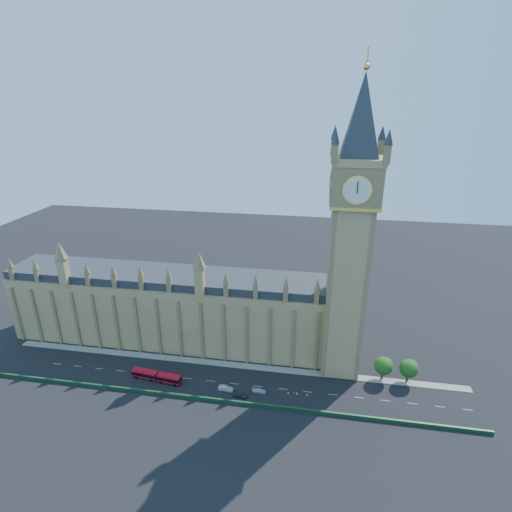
% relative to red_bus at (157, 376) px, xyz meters
% --- Properties ---
extents(ground, '(400.00, 400.00, 0.00)m').
position_rel_red_bus_xyz_m(ground, '(21.78, 2.43, -1.53)').
color(ground, black).
rests_on(ground, ground).
extents(palace_westminster, '(120.00, 20.00, 28.00)m').
position_rel_red_bus_xyz_m(palace_westminster, '(-3.22, 24.43, 12.33)').
color(palace_westminster, '#A58650').
rests_on(palace_westminster, ground).
extents(elizabeth_tower, '(20.59, 20.59, 105.00)m').
position_rel_red_bus_xyz_m(elizabeth_tower, '(59.78, 16.43, 53.02)').
color(elizabeth_tower, '#A58650').
rests_on(elizabeth_tower, ground).
extents(bridge_parapet, '(160.00, 0.60, 1.20)m').
position_rel_red_bus_xyz_m(bridge_parapet, '(21.78, -6.57, -0.93)').
color(bridge_parapet, '#1E4C2D').
rests_on(bridge_parapet, ground).
extents(kerb_north, '(160.00, 3.00, 0.16)m').
position_rel_red_bus_xyz_m(kerb_north, '(21.78, 11.93, -1.45)').
color(kerb_north, gray).
rests_on(kerb_north, ground).
extents(tree_east_near, '(6.00, 6.00, 8.50)m').
position_rel_red_bus_xyz_m(tree_east_near, '(74.00, 12.52, 4.11)').
color(tree_east_near, '#382619').
rests_on(tree_east_near, ground).
extents(tree_east_far, '(6.00, 6.00, 8.50)m').
position_rel_red_bus_xyz_m(tree_east_far, '(82.00, 12.52, 4.11)').
color(tree_east_far, '#382619').
rests_on(tree_east_far, ground).
extents(red_bus, '(17.29, 4.40, 2.91)m').
position_rel_red_bus_xyz_m(red_bus, '(0.00, 0.00, 0.00)').
color(red_bus, red).
rests_on(red_bus, ground).
extents(car_grey, '(4.64, 2.19, 1.53)m').
position_rel_red_bus_xyz_m(car_grey, '(29.00, -3.19, -0.77)').
color(car_grey, '#3B3D42').
rests_on(car_grey, ground).
extents(car_silver, '(4.89, 2.02, 1.58)m').
position_rel_red_bus_xyz_m(car_silver, '(23.78, -1.15, -0.75)').
color(car_silver, '#B6B8BE').
rests_on(car_silver, ground).
extents(car_white, '(4.54, 2.06, 1.29)m').
position_rel_red_bus_xyz_m(car_white, '(34.51, -0.38, -0.89)').
color(car_white, silver).
rests_on(car_white, ground).
extents(cone_a, '(0.56, 0.56, 0.80)m').
position_rel_red_bus_xyz_m(cone_a, '(46.44, 0.57, -1.14)').
color(cone_a, black).
rests_on(cone_a, ground).
extents(cone_b, '(0.49, 0.49, 0.66)m').
position_rel_red_bus_xyz_m(cone_b, '(45.52, 0.76, -1.21)').
color(cone_b, black).
rests_on(cone_b, ground).
extents(cone_c, '(0.60, 0.60, 0.76)m').
position_rel_red_bus_xyz_m(cone_c, '(49.60, 0.50, -1.16)').
color(cone_c, black).
rests_on(cone_c, ground).
extents(cone_d, '(0.60, 0.60, 0.77)m').
position_rel_red_bus_xyz_m(cone_d, '(43.74, 0.61, -1.15)').
color(cone_d, black).
rests_on(cone_d, ground).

